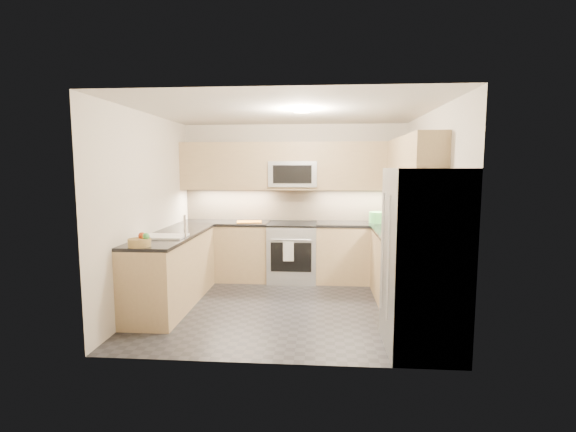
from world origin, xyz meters
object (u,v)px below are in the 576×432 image
object	(u,v)px
utensil_bowl	(378,217)
cutting_board	(249,222)
gas_range	(292,252)
fruit_basket	(139,243)
refrigerator	(423,260)
microwave	(293,174)

from	to	relation	value
utensil_bowl	cutting_board	distance (m)	2.04
gas_range	fruit_basket	size ratio (longest dim) A/B	3.72
refrigerator	cutting_board	bearing A→B (deg)	131.66
gas_range	refrigerator	bearing A→B (deg)	-59.12
cutting_board	microwave	bearing A→B (deg)	11.97
utensil_bowl	microwave	bearing A→B (deg)	177.46
refrigerator	utensil_bowl	size ratio (longest dim) A/B	6.06
cutting_board	fruit_basket	xyz separation A→B (m)	(-0.86, -2.13, 0.04)
fruit_basket	utensil_bowl	bearing A→B (deg)	37.40
utensil_bowl	fruit_basket	world-z (taller)	utensil_bowl
utensil_bowl	cutting_board	xyz separation A→B (m)	(-2.04, -0.09, -0.08)
gas_range	utensil_bowl	bearing A→B (deg)	2.76
cutting_board	fruit_basket	size ratio (longest dim) A/B	1.60
microwave	utensil_bowl	world-z (taller)	microwave
refrigerator	utensil_bowl	xyz separation A→B (m)	(-0.10, 2.49, 0.12)
gas_range	cutting_board	xyz separation A→B (m)	(-0.69, -0.02, 0.49)
microwave	cutting_board	xyz separation A→B (m)	(-0.69, -0.15, -0.75)
microwave	fruit_basket	distance (m)	2.84
fruit_basket	microwave	bearing A→B (deg)	55.80
fruit_basket	refrigerator	bearing A→B (deg)	-5.27
gas_range	refrigerator	size ratio (longest dim) A/B	0.51
gas_range	fruit_basket	bearing A→B (deg)	-125.72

